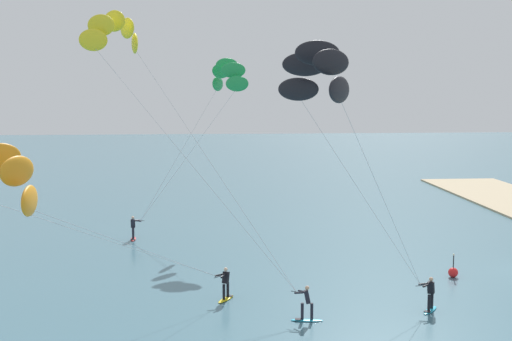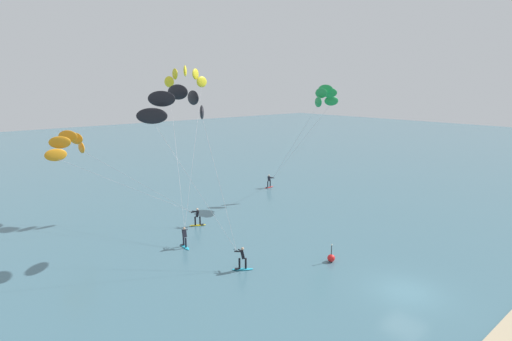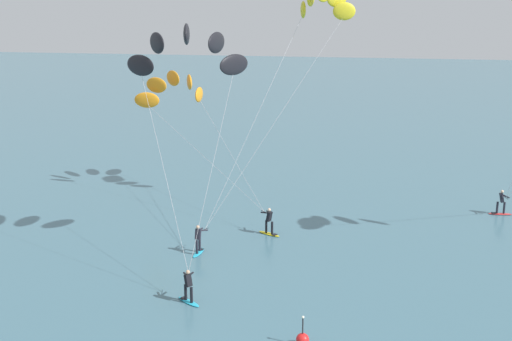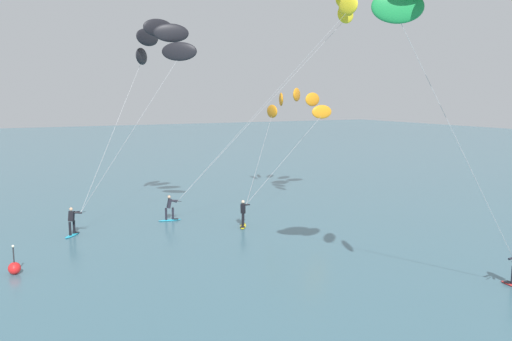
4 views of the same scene
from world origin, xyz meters
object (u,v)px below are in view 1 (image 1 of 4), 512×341
Objects in this scene: kitesurfer_nearshore at (123,44)px; kitesurfer_far_out at (322,80)px; marker_buoy at (453,272)px; kitesurfer_mid_water at (11,183)px; kitesurfer_downwind at (223,81)px.

kitesurfer_far_out is at bearing -123.54° from kitesurfer_nearshore.
marker_buoy is (0.82, -18.15, -12.64)m from kitesurfer_nearshore.
kitesurfer_far_out is (3.98, -12.50, 3.87)m from kitesurfer_mid_water.
kitesurfer_downwind reaches higher than marker_buoy.
kitesurfer_nearshore is 1.15× the size of kitesurfer_far_out.
kitesurfer_mid_water is 25.01m from marker_buoy.
kitesurfer_downwind is at bearing 42.67° from marker_buoy.
kitesurfer_nearshore reaches higher than kitesurfer_far_out.
kitesurfer_downwind is (20.52, 3.60, 0.08)m from kitesurfer_far_out.
kitesurfer_downwind is at bearing 9.94° from kitesurfer_far_out.
kitesurfer_nearshore is 10.64× the size of marker_buoy.
kitesurfer_mid_water is 13.67m from kitesurfer_far_out.
kitesurfer_nearshore reaches higher than kitesurfer_downwind.
marker_buoy is at bearing -62.97° from kitesurfer_mid_water.
marker_buoy is (10.92, -21.41, -6.90)m from kitesurfer_mid_water.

